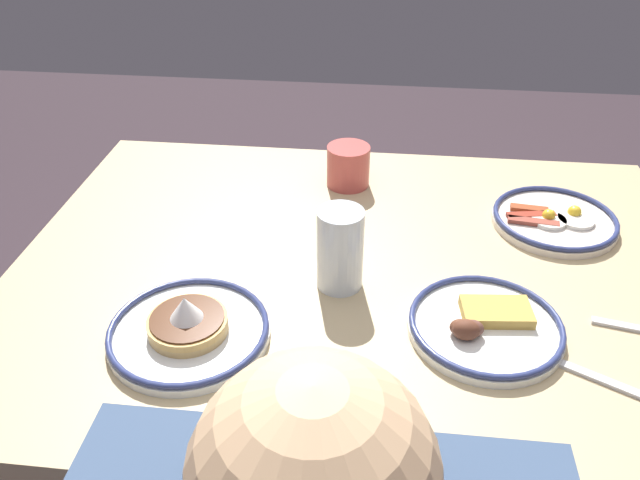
% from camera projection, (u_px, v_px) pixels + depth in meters
% --- Properties ---
extents(dining_table, '(1.26, 0.94, 0.75)m').
position_uv_depth(dining_table, '(356.00, 303.00, 1.20)').
color(dining_table, tan).
rests_on(dining_table, ground_plane).
extents(plate_near_main, '(0.24, 0.24, 0.04)m').
position_uv_depth(plate_near_main, '(554.00, 219.00, 1.26)').
color(plate_near_main, silver).
rests_on(plate_near_main, dining_table).
extents(plate_center_pancakes, '(0.25, 0.25, 0.08)m').
position_uv_depth(plate_center_pancakes, '(189.00, 329.00, 0.98)').
color(plate_center_pancakes, white).
rests_on(plate_center_pancakes, dining_table).
extents(plate_far_companion, '(0.24, 0.24, 0.05)m').
position_uv_depth(plate_far_companion, '(485.00, 325.00, 0.99)').
color(plate_far_companion, white).
rests_on(plate_far_companion, dining_table).
extents(coffee_mug, '(0.09, 0.12, 0.09)m').
position_uv_depth(coffee_mug, '(349.00, 165.00, 1.38)').
color(coffee_mug, '#BF4C47').
rests_on(coffee_mug, dining_table).
extents(drinking_glass, '(0.08, 0.08, 0.15)m').
position_uv_depth(drinking_glass, '(340.00, 253.00, 1.07)').
color(drinking_glass, silver).
rests_on(drinking_glass, dining_table).
extents(fork_near, '(0.17, 0.10, 0.01)m').
position_uv_depth(fork_near, '(614.00, 385.00, 0.90)').
color(fork_near, silver).
rests_on(fork_near, dining_table).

